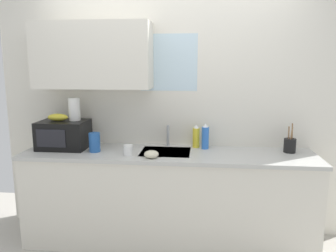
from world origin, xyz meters
The scene contains 12 objects.
kitchen_wall_assembly centered at (-0.15, 0.31, 1.36)m, with size 3.49×0.42×2.50m.
counter_unit centered at (0.00, 0.00, 0.46)m, with size 2.72×0.63×0.90m.
sink_faucet centered at (-0.03, 0.24, 1.01)m, with size 0.03×0.03×0.21m, color #B2B5BA.
microwave centered at (-1.03, 0.05, 1.04)m, with size 0.46×0.35×0.27m.
banana_bunch centered at (-1.08, 0.05, 1.20)m, with size 0.20×0.11×0.07m, color gold.
paper_towel_roll centered at (-0.93, 0.10, 1.28)m, with size 0.11×0.11×0.22m, color white.
dish_soap_bottle_yellow centered at (0.25, 0.22, 1.01)m, with size 0.07×0.07×0.23m.
dish_soap_bottle_blue centered at (0.34, 0.17, 1.02)m, with size 0.07×0.07×0.25m.
cereal_canister centered at (-0.69, -0.05, 0.99)m, with size 0.10×0.10×0.18m, color #2659A5.
mug_white centered at (-0.35, -0.14, 0.95)m, with size 0.08×0.08×0.10m, color white.
utensil_crock centered at (1.13, 0.12, 0.97)m, with size 0.11×0.11×0.27m.
small_bowl centered at (-0.13, -0.20, 0.93)m, with size 0.13×0.13×0.07m, color beige.
Camera 1 is at (0.32, -2.98, 1.71)m, focal length 35.52 mm.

